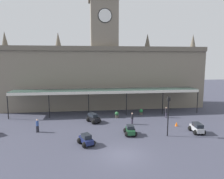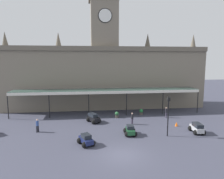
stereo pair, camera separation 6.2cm
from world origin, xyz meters
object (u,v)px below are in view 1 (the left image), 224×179
(car_silver_estate, at_px, (197,128))
(car_green_sedan, at_px, (130,131))
(pedestrian_near_entrance, at_px, (166,112))
(pedestrian_beside_cars, at_px, (37,125))
(pedestrian_crossing_forecourt, at_px, (132,118))
(victorian_lamppost, at_px, (168,111))
(car_black_estate, at_px, (93,118))
(car_navy_sedan, at_px, (86,140))
(planter_by_canopy, at_px, (141,112))
(planter_forecourt_centre, at_px, (117,115))
(traffic_cone, at_px, (176,124))

(car_silver_estate, relative_size, car_green_sedan, 1.11)
(car_green_sedan, relative_size, pedestrian_near_entrance, 1.25)
(pedestrian_beside_cars, bearing_deg, pedestrian_crossing_forecourt, 7.68)
(car_silver_estate, relative_size, victorian_lamppost, 0.48)
(car_black_estate, xyz_separation_m, car_navy_sedan, (-1.03, -7.96, -0.06))
(car_silver_estate, xyz_separation_m, car_navy_sedan, (-13.53, -2.02, -0.06))
(pedestrian_crossing_forecourt, height_order, planter_by_canopy, pedestrian_crossing_forecourt)
(car_green_sedan, distance_m, pedestrian_crossing_forecourt, 4.14)
(pedestrian_near_entrance, height_order, planter_forecourt_centre, pedestrian_near_entrance)
(pedestrian_beside_cars, bearing_deg, traffic_cone, 0.61)
(victorian_lamppost, height_order, traffic_cone, victorian_lamppost)
(car_black_estate, distance_m, pedestrian_beside_cars, 7.78)
(car_silver_estate, relative_size, pedestrian_beside_cars, 1.39)
(victorian_lamppost, bearing_deg, pedestrian_beside_cars, 168.23)
(planter_forecourt_centre, bearing_deg, victorian_lamppost, -60.45)
(car_navy_sedan, xyz_separation_m, victorian_lamppost, (9.53, 1.43, 2.48))
(car_green_sedan, height_order, pedestrian_beside_cars, pedestrian_beside_cars)
(car_green_sedan, bearing_deg, pedestrian_near_entrance, 43.19)
(pedestrian_near_entrance, bearing_deg, planter_by_canopy, 148.04)
(pedestrian_beside_cars, distance_m, planter_forecourt_centre, 11.95)
(victorian_lamppost, xyz_separation_m, planter_by_canopy, (-0.61, 9.73, -2.50))
(car_black_estate, height_order, car_navy_sedan, car_black_estate)
(pedestrian_crossing_forecourt, bearing_deg, car_navy_sedan, -135.11)
(pedestrian_near_entrance, distance_m, victorian_lamppost, 8.36)
(car_green_sedan, xyz_separation_m, victorian_lamppost, (4.29, -0.94, 2.48))
(traffic_cone, bearing_deg, planter_forecourt_centre, 145.88)
(car_black_estate, relative_size, pedestrian_near_entrance, 1.46)
(car_navy_sedan, relative_size, pedestrian_crossing_forecourt, 1.34)
(car_green_sedan, distance_m, pedestrian_beside_cars, 11.49)
(car_navy_sedan, distance_m, planter_forecourt_centre, 10.98)
(car_green_sedan, relative_size, planter_forecourt_centre, 2.18)
(pedestrian_crossing_forecourt, relative_size, planter_by_canopy, 1.74)
(car_black_estate, bearing_deg, pedestrian_crossing_forecourt, -17.00)
(pedestrian_near_entrance, bearing_deg, car_black_estate, -174.60)
(traffic_cone, xyz_separation_m, planter_forecourt_centre, (-7.46, 5.06, 0.20))
(car_silver_estate, bearing_deg, pedestrian_crossing_forecourt, 148.98)
(car_green_sedan, bearing_deg, car_navy_sedan, -155.68)
(car_silver_estate, height_order, victorian_lamppost, victorian_lamppost)
(planter_forecourt_centre, relative_size, planter_by_canopy, 1.00)
(car_green_sedan, bearing_deg, car_silver_estate, -2.40)
(car_silver_estate, xyz_separation_m, pedestrian_beside_cars, (-19.54, 2.64, 0.34))
(pedestrian_beside_cars, distance_m, victorian_lamppost, 16.01)
(car_navy_sedan, xyz_separation_m, pedestrian_near_entrance, (12.33, 9.03, 0.41))
(car_silver_estate, bearing_deg, car_green_sedan, 177.60)
(car_black_estate, height_order, victorian_lamppost, victorian_lamppost)
(car_silver_estate, bearing_deg, planter_forecourt_centre, 138.15)
(planter_forecourt_centre, bearing_deg, traffic_cone, -34.12)
(pedestrian_crossing_forecourt, xyz_separation_m, planter_forecourt_centre, (-1.64, 3.58, -0.42))
(car_green_sedan, height_order, planter_forecourt_centre, car_green_sedan)
(victorian_lamppost, bearing_deg, traffic_cone, 52.29)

